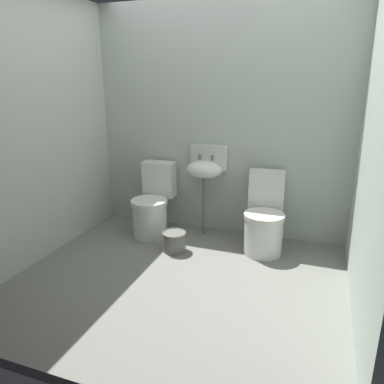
{
  "coord_description": "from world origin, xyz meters",
  "views": [
    {
      "loc": [
        1.08,
        -2.71,
        1.69
      ],
      "look_at": [
        0.0,
        0.28,
        0.7
      ],
      "focal_mm": 34.4,
      "sensor_mm": 36.0,
      "label": 1
    }
  ],
  "objects_px": {
    "toilet_left": "(153,206)",
    "sink": "(205,168)",
    "bucket": "(174,241)",
    "toilet_right": "(264,220)"
  },
  "relations": [
    {
      "from": "toilet_left",
      "to": "bucket",
      "type": "relative_size",
      "value": 3.19
    },
    {
      "from": "toilet_right",
      "to": "bucket",
      "type": "bearing_deg",
      "value": 15.43
    },
    {
      "from": "toilet_right",
      "to": "sink",
      "type": "relative_size",
      "value": 0.79
    },
    {
      "from": "toilet_right",
      "to": "bucket",
      "type": "relative_size",
      "value": 3.19
    },
    {
      "from": "toilet_left",
      "to": "sink",
      "type": "distance_m",
      "value": 0.72
    },
    {
      "from": "toilet_right",
      "to": "sink",
      "type": "bearing_deg",
      "value": -22.21
    },
    {
      "from": "toilet_left",
      "to": "sink",
      "type": "xyz_separation_m",
      "value": [
        0.55,
        0.19,
        0.43
      ]
    },
    {
      "from": "bucket",
      "to": "toilet_right",
      "type": "bearing_deg",
      "value": 22.46
    },
    {
      "from": "toilet_left",
      "to": "sink",
      "type": "relative_size",
      "value": 0.79
    },
    {
      "from": "toilet_left",
      "to": "toilet_right",
      "type": "xyz_separation_m",
      "value": [
        1.24,
        0.0,
        0.0
      ]
    }
  ]
}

